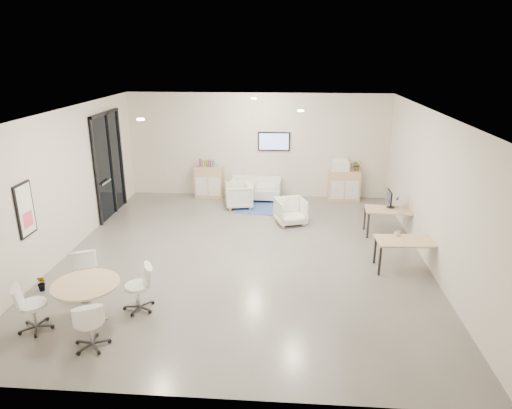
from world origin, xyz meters
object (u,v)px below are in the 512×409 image
Objects in this scene: armchair_right at (291,210)px; armchair_left at (239,194)px; desk_rear at (391,212)px; sideboard_right at (344,185)px; loveseat at (256,189)px; sideboard_left at (209,182)px; desk_front at (408,243)px; round_table at (86,288)px.

armchair_left is at bearing 122.02° from armchair_right.
armchair_right reaches higher than desk_rear.
sideboard_right is 2.72m from loveseat.
sideboard_left is at bearing 156.26° from desk_rear.
armchair_left reaches higher than armchair_right.
desk_rear is 0.98× the size of desk_front.
armchair_right is at bearing 54.55° from round_table.
sideboard_left is 0.86× the size of round_table.
armchair_left is (-3.15, -0.92, -0.08)m from sideboard_right.
desk_rear is at bearing 35.69° from round_table.
desk_front is (5.00, -4.73, 0.13)m from sideboard_left.
sideboard_left reaches higher than desk_rear.
sideboard_right is at bearing 96.15° from desk_front.
round_table is (-2.36, -6.88, 0.29)m from loveseat.
round_table is at bearing -125.89° from sideboard_right.
sideboard_right is (4.20, -0.01, -0.01)m from sideboard_left.
armchair_right reaches higher than loveseat.
armchair_left is at bearing -163.66° from sideboard_right.
desk_front is 6.31m from round_table.
loveseat is at bearing -5.27° from sideboard_left.
round_table reaches higher than loveseat.
armchair_right is at bearing -126.86° from sideboard_right.
sideboard_left is 7.07m from round_table.
desk_rear is (0.86, -2.75, 0.13)m from sideboard_right.
desk_front is at bearing -49.99° from loveseat.
sideboard_left is 3.37m from armchair_right.
desk_rear is at bearing 84.87° from desk_front.
sideboard_right is 1.24× the size of armchair_right.
sideboard_right reaches higher than desk_rear.
armchair_right is (2.57, -2.18, -0.10)m from sideboard_left.
sideboard_left reaches higher than desk_front.
sideboard_right is at bearing 112.17° from desk_rear.
armchair_right is at bearing 171.90° from desk_rear.
desk_rear is (3.57, -2.62, 0.29)m from loveseat.
armchair_left is at bearing -116.58° from loveseat.
desk_rear is at bearing -33.66° from loveseat.
armchair_left is at bearing 160.37° from desk_rear.
desk_front is (3.51, -4.59, 0.30)m from loveseat.
sideboard_right reaches higher than armchair_right.
loveseat is 2.05× the size of armchair_right.
armchair_right is 0.56× the size of desk_front.
sideboard_left is at bearing 121.16° from armchair_right.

